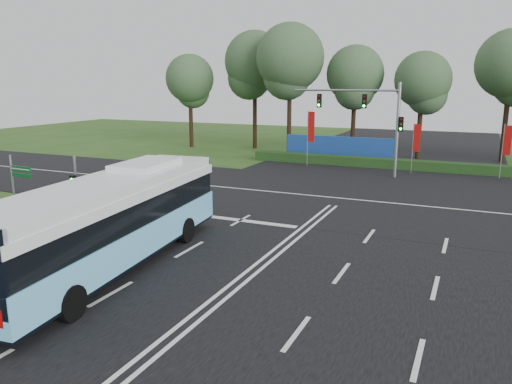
# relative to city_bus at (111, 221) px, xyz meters

# --- Properties ---
(ground) EXTENTS (120.00, 120.00, 0.00)m
(ground) POSITION_rel_city_bus_xyz_m (4.83, 2.98, -1.89)
(ground) COLOR #28521B
(ground) RESTS_ON ground
(road_main) EXTENTS (20.00, 120.00, 0.04)m
(road_main) POSITION_rel_city_bus_xyz_m (4.83, 2.98, -1.87)
(road_main) COLOR black
(road_main) RESTS_ON ground
(road_cross) EXTENTS (120.00, 14.00, 0.05)m
(road_cross) POSITION_rel_city_bus_xyz_m (4.83, 14.98, -1.87)
(road_cross) COLOR black
(road_cross) RESTS_ON ground
(kerb_strip) EXTENTS (0.25, 18.00, 0.12)m
(kerb_strip) POSITION_rel_city_bus_xyz_m (-5.27, -0.02, -1.83)
(kerb_strip) COLOR gray
(kerb_strip) RESTS_ON ground
(city_bus) EXTENTS (4.17, 13.31, 3.76)m
(city_bus) POSITION_rel_city_bus_xyz_m (0.00, 0.00, 0.00)
(city_bus) COLOR #69C3F3
(city_bus) RESTS_ON ground
(pedestrian_signal) EXTENTS (0.29, 0.42, 3.49)m
(pedestrian_signal) POSITION_rel_city_bus_xyz_m (-5.41, 3.86, 0.02)
(pedestrian_signal) COLOR gray
(pedestrian_signal) RESTS_ON ground
(street_sign) EXTENTS (1.40, 0.16, 3.59)m
(street_sign) POSITION_rel_city_bus_xyz_m (-7.73, 2.48, 0.40)
(street_sign) COLOR gray
(street_sign) RESTS_ON ground
(banner_flag_left) EXTENTS (0.68, 0.23, 4.71)m
(banner_flag_left) POSITION_rel_city_bus_xyz_m (-0.62, 25.85, 1.17)
(banner_flag_left) COLOR gray
(banner_flag_left) RESTS_ON ground
(banner_flag_mid) EXTENTS (0.57, 0.19, 3.96)m
(banner_flag_mid) POSITION_rel_city_bus_xyz_m (7.95, 25.64, 0.71)
(banner_flag_mid) COLOR gray
(banner_flag_mid) RESTS_ON ground
(banner_flag_right) EXTENTS (0.57, 0.24, 4.04)m
(banner_flag_right) POSITION_rel_city_bus_xyz_m (14.21, 26.14, 0.76)
(banner_flag_right) COLOR gray
(banner_flag_right) RESTS_ON ground
(traffic_light_gantry) EXTENTS (8.41, 0.28, 7.00)m
(traffic_light_gantry) POSITION_rel_city_bus_xyz_m (5.04, 23.48, 2.77)
(traffic_light_gantry) COLOR gray
(traffic_light_gantry) RESTS_ON ground
(hedge) EXTENTS (22.00, 1.20, 0.80)m
(hedge) POSITION_rel_city_bus_xyz_m (4.83, 27.48, -1.49)
(hedge) COLOR #163413
(hedge) RESTS_ON ground
(blue_hoarding) EXTENTS (10.00, 0.30, 2.20)m
(blue_hoarding) POSITION_rel_city_bus_xyz_m (0.83, 29.98, -0.79)
(blue_hoarding) COLOR navy
(blue_hoarding) RESTS_ON ground
(eucalyptus_row) EXTENTS (47.59, 9.14, 12.60)m
(eucalyptus_row) POSITION_rel_city_bus_xyz_m (4.43, 33.49, 6.50)
(eucalyptus_row) COLOR black
(eucalyptus_row) RESTS_ON ground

